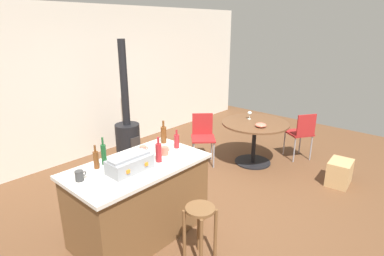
{
  "coord_description": "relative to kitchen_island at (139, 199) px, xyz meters",
  "views": [
    {
      "loc": [
        -3.21,
        -2.36,
        2.36
      ],
      "look_at": [
        -0.15,
        0.4,
        0.99
      ],
      "focal_mm": 29.18,
      "sensor_mm": 36.0,
      "label": 1
    }
  ],
  "objects": [
    {
      "name": "back_wall",
      "position": [
        1.28,
        2.6,
        0.9
      ],
      "size": [
        8.0,
        0.1,
        2.7
      ],
      "primitive_type": "cube",
      "color": "beige",
      "rests_on": "ground_plane"
    },
    {
      "name": "cardboard_box",
      "position": [
        2.82,
        -1.34,
        -0.26
      ],
      "size": [
        0.46,
        0.36,
        0.38
      ],
      "primitive_type": "cube",
      "rotation": [
        0.0,
        0.0,
        0.1
      ],
      "color": "tan",
      "rests_on": "ground_plane"
    },
    {
      "name": "bottle_1",
      "position": [
        -0.24,
        0.27,
        0.57
      ],
      "size": [
        0.06,
        0.06,
        0.31
      ],
      "color": "#194C23",
      "rests_on": "kitchen_island"
    },
    {
      "name": "toolbox",
      "position": [
        -0.15,
        -0.08,
        0.53
      ],
      "size": [
        0.47,
        0.26,
        0.17
      ],
      "color": "gray",
      "rests_on": "kitchen_island"
    },
    {
      "name": "wine_glass",
      "position": [
        2.7,
        0.25,
        0.41
      ],
      "size": [
        0.07,
        0.07,
        0.14
      ],
      "color": "silver",
      "rests_on": "dining_table"
    },
    {
      "name": "folding_chair_near",
      "position": [
        2.02,
        0.75,
        0.07
      ],
      "size": [
        0.57,
        0.57,
        0.87
      ],
      "color": "maroon",
      "rests_on": "ground_plane"
    },
    {
      "name": "cup_0",
      "position": [
        0.38,
        -0.04,
        0.49
      ],
      "size": [
        0.12,
        0.08,
        0.1
      ],
      "color": "#DB6651",
      "rests_on": "kitchen_island"
    },
    {
      "name": "cup_1",
      "position": [
        0.23,
        0.17,
        0.49
      ],
      "size": [
        0.12,
        0.08,
        0.1
      ],
      "color": "#DB6651",
      "rests_on": "kitchen_island"
    },
    {
      "name": "bottle_3",
      "position": [
        0.21,
        -0.13,
        0.56
      ],
      "size": [
        0.07,
        0.07,
        0.29
      ],
      "color": "maroon",
      "rests_on": "kitchen_island"
    },
    {
      "name": "cup_2",
      "position": [
        -0.62,
        0.12,
        0.5
      ],
      "size": [
        0.12,
        0.08,
        0.11
      ],
      "color": "#383838",
      "rests_on": "kitchen_island"
    },
    {
      "name": "wooden_stool",
      "position": [
        0.12,
        -0.82,
        0.0
      ],
      "size": [
        0.3,
        0.3,
        0.63
      ],
      "color": "brown",
      "rests_on": "ground_plane"
    },
    {
      "name": "bottle_4",
      "position": [
        0.64,
        0.26,
        0.56
      ],
      "size": [
        0.07,
        0.07,
        0.3
      ],
      "color": "#603314",
      "rests_on": "kitchen_island"
    },
    {
      "name": "folding_chair_far",
      "position": [
        3.31,
        -0.47,
        0.08
      ],
      "size": [
        0.55,
        0.55,
        0.88
      ],
      "color": "maroon",
      "rests_on": "ground_plane"
    },
    {
      "name": "wood_stove",
      "position": [
        1.25,
        1.89,
        0.06
      ],
      "size": [
        0.44,
        0.45,
        2.13
      ],
      "color": "black",
      "rests_on": "ground_plane"
    },
    {
      "name": "ground_plane",
      "position": [
        1.28,
        -0.19,
        -0.45
      ],
      "size": [
        8.8,
        8.8,
        0.0
      ],
      "primitive_type": "plane",
      "color": "brown"
    },
    {
      "name": "dining_table",
      "position": [
        2.6,
        0.07,
        0.13
      ],
      "size": [
        1.15,
        1.15,
        0.76
      ],
      "color": "black",
      "rests_on": "ground_plane"
    },
    {
      "name": "kitchen_island",
      "position": [
        0.0,
        0.0,
        0.0
      ],
      "size": [
        1.55,
        0.86,
        0.89
      ],
      "color": "brown",
      "rests_on": "ground_plane"
    },
    {
      "name": "bottle_0",
      "position": [
        0.63,
        0.01,
        0.54
      ],
      "size": [
        0.06,
        0.06,
        0.24
      ],
      "color": "maroon",
      "rests_on": "kitchen_island"
    },
    {
      "name": "bottle_2",
      "position": [
        -0.36,
        0.24,
        0.55
      ],
      "size": [
        0.06,
        0.06,
        0.26
      ],
      "color": "#603314",
      "rests_on": "kitchen_island"
    },
    {
      "name": "serving_bowl",
      "position": [
        2.43,
        -0.14,
        0.34
      ],
      "size": [
        0.18,
        0.18,
        0.07
      ],
      "primitive_type": "ellipsoid",
      "color": "#DB6651",
      "rests_on": "dining_table"
    }
  ]
}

